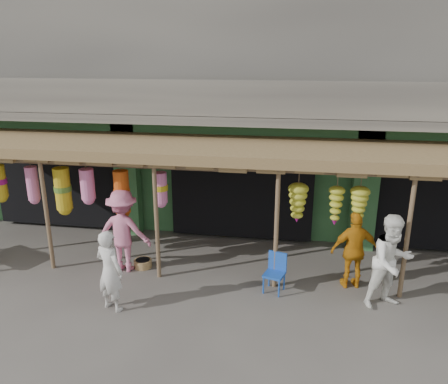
% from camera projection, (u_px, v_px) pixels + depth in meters
% --- Properties ---
extents(ground, '(80.00, 80.00, 0.00)m').
position_uv_depth(ground, '(229.00, 278.00, 9.49)').
color(ground, '#514C47').
rests_on(ground, ground).
extents(building, '(16.40, 6.80, 7.00)m').
position_uv_depth(building, '(254.00, 98.00, 13.04)').
color(building, gray).
rests_on(building, ground).
extents(awning, '(14.00, 2.70, 2.79)m').
position_uv_depth(awning, '(227.00, 154.00, 9.48)').
color(awning, brown).
rests_on(awning, ground).
extents(blue_chair, '(0.48, 0.49, 0.81)m').
position_uv_depth(blue_chair, '(276.00, 270.00, 8.86)').
color(blue_chair, '#1B4CB4').
rests_on(blue_chair, ground).
extents(basket_right, '(0.53, 0.53, 0.18)m').
position_uv_depth(basket_right, '(143.00, 263.00, 9.93)').
color(basket_right, '#AA764F').
rests_on(basket_right, ground).
extents(person_front, '(0.68, 0.56, 1.60)m').
position_uv_depth(person_front, '(110.00, 271.00, 8.10)').
color(person_front, silver).
rests_on(person_front, ground).
extents(person_right, '(1.12, 1.03, 1.85)m').
position_uv_depth(person_right, '(391.00, 262.00, 8.17)').
color(person_right, white).
rests_on(person_right, ground).
extents(person_vendor, '(1.03, 0.59, 1.65)m').
position_uv_depth(person_vendor, '(354.00, 250.00, 8.89)').
color(person_vendor, orange).
rests_on(person_vendor, ground).
extents(person_shopper, '(1.22, 0.72, 1.86)m').
position_uv_depth(person_shopper, '(123.00, 231.00, 9.58)').
color(person_shopper, pink).
rests_on(person_shopper, ground).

